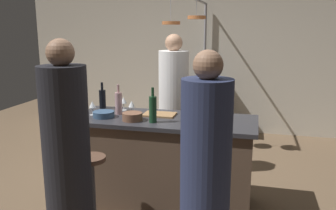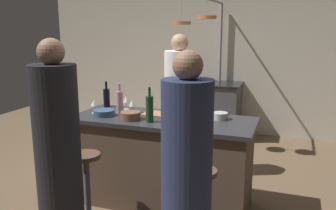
% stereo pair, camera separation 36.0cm
% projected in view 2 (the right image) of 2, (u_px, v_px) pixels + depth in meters
% --- Properties ---
extents(ground_plane, '(9.00, 9.00, 0.00)m').
position_uv_depth(ground_plane, '(163.00, 202.00, 3.69)').
color(ground_plane, brown).
extents(back_wall, '(6.40, 0.16, 2.60)m').
position_uv_depth(back_wall, '(222.00, 56.00, 6.02)').
color(back_wall, beige).
rests_on(back_wall, ground_plane).
extents(kitchen_island, '(1.80, 0.72, 0.90)m').
position_uv_depth(kitchen_island, '(163.00, 161.00, 3.59)').
color(kitchen_island, brown).
rests_on(kitchen_island, ground_plane).
extents(stove_range, '(0.80, 0.64, 0.89)m').
position_uv_depth(stove_range, '(215.00, 110.00, 5.84)').
color(stove_range, '#47474C').
rests_on(stove_range, ground_plane).
extents(chef, '(0.36, 0.36, 1.70)m').
position_uv_depth(chef, '(179.00, 110.00, 4.30)').
color(chef, white).
rests_on(chef, ground_plane).
extents(bar_stool_right, '(0.28, 0.28, 0.68)m').
position_uv_depth(bar_stool_right, '(200.00, 205.00, 2.85)').
color(bar_stool_right, '#4C4C51').
rests_on(bar_stool_right, ground_plane).
extents(guest_right, '(0.35, 0.35, 1.64)m').
position_uv_depth(guest_right, '(186.00, 180.00, 2.41)').
color(guest_right, '#262D4C').
rests_on(guest_right, ground_plane).
extents(bar_stool_left, '(0.28, 0.28, 0.68)m').
position_uv_depth(bar_stool_left, '(87.00, 186.00, 3.20)').
color(bar_stool_left, '#4C4C51').
rests_on(bar_stool_left, ground_plane).
extents(guest_left, '(0.36, 0.36, 1.70)m').
position_uv_depth(guest_left, '(58.00, 155.00, 2.80)').
color(guest_left, black).
rests_on(guest_left, ground_plane).
extents(overhead_pot_rack, '(0.60, 1.37, 2.17)m').
position_uv_depth(overhead_pot_rack, '(207.00, 38.00, 5.22)').
color(overhead_pot_rack, gray).
rests_on(overhead_pot_rack, ground_plane).
extents(cutting_board, '(0.32, 0.22, 0.02)m').
position_uv_depth(cutting_board, '(159.00, 114.00, 3.61)').
color(cutting_board, '#997047').
rests_on(cutting_board, kitchen_island).
extents(pepper_mill, '(0.05, 0.05, 0.21)m').
position_uv_depth(pepper_mill, '(191.00, 114.00, 3.20)').
color(pepper_mill, '#382319').
rests_on(pepper_mill, kitchen_island).
extents(wine_bottle_amber, '(0.07, 0.07, 0.31)m').
position_uv_depth(wine_bottle_amber, '(186.00, 107.00, 3.44)').
color(wine_bottle_amber, brown).
rests_on(wine_bottle_amber, kitchen_island).
extents(wine_bottle_white, '(0.07, 0.07, 0.29)m').
position_uv_depth(wine_bottle_white, '(207.00, 105.00, 3.56)').
color(wine_bottle_white, gray).
rests_on(wine_bottle_white, kitchen_island).
extents(wine_bottle_dark, '(0.07, 0.07, 0.29)m').
position_uv_depth(wine_bottle_dark, '(107.00, 97.00, 3.96)').
color(wine_bottle_dark, black).
rests_on(wine_bottle_dark, kitchen_island).
extents(wine_bottle_rose, '(0.07, 0.07, 0.31)m').
position_uv_depth(wine_bottle_rose, '(120.00, 102.00, 3.68)').
color(wine_bottle_rose, '#B78C8E').
rests_on(wine_bottle_rose, kitchen_island).
extents(wine_bottle_green, '(0.07, 0.07, 0.33)m').
position_uv_depth(wine_bottle_green, '(150.00, 108.00, 3.32)').
color(wine_bottle_green, '#193D23').
rests_on(wine_bottle_green, kitchen_island).
extents(wine_glass_by_chef, '(0.07, 0.07, 0.15)m').
position_uv_depth(wine_glass_by_chef, '(94.00, 103.00, 3.66)').
color(wine_glass_by_chef, silver).
rests_on(wine_glass_by_chef, kitchen_island).
extents(wine_glass_near_right_guest, '(0.07, 0.07, 0.15)m').
position_uv_depth(wine_glass_near_right_guest, '(132.00, 104.00, 3.64)').
color(wine_glass_near_right_guest, silver).
rests_on(wine_glass_near_right_guest, kitchen_island).
extents(wine_glass_near_left_guest, '(0.07, 0.07, 0.15)m').
position_uv_depth(wine_glass_near_left_guest, '(126.00, 100.00, 3.83)').
color(wine_glass_near_left_guest, silver).
rests_on(wine_glass_near_left_guest, kitchen_island).
extents(mixing_bowl_steel, '(0.15, 0.15, 0.07)m').
position_uv_depth(mixing_bowl_steel, '(220.00, 116.00, 3.44)').
color(mixing_bowl_steel, '#B7B7BC').
rests_on(mixing_bowl_steel, kitchen_island).
extents(mixing_bowl_wooden, '(0.19, 0.19, 0.08)m').
position_uv_depth(mixing_bowl_wooden, '(130.00, 116.00, 3.43)').
color(mixing_bowl_wooden, brown).
rests_on(mixing_bowl_wooden, kitchen_island).
extents(mixing_bowl_blue, '(0.21, 0.21, 0.06)m').
position_uv_depth(mixing_bowl_blue, '(104.00, 113.00, 3.58)').
color(mixing_bowl_blue, '#334C6B').
rests_on(mixing_bowl_blue, kitchen_island).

